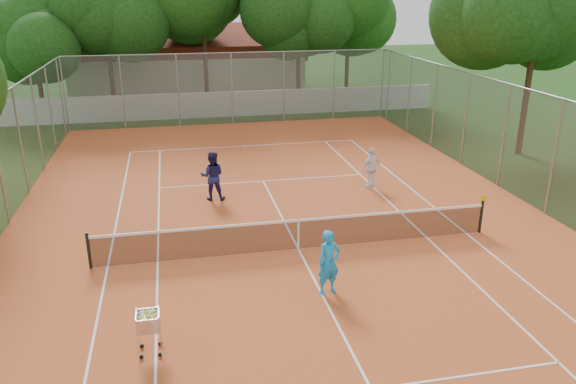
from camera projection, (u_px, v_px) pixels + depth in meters
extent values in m
plane|color=#16360E|center=(298.00, 249.00, 16.79)|extent=(120.00, 120.00, 0.00)
cube|color=#C05425|center=(298.00, 249.00, 16.79)|extent=(18.00, 34.00, 0.02)
cube|color=white|center=(298.00, 249.00, 16.79)|extent=(10.98, 23.78, 0.01)
cube|color=black|center=(298.00, 234.00, 16.62)|extent=(11.88, 0.10, 0.98)
cube|color=slate|center=(299.00, 187.00, 16.11)|extent=(18.00, 34.00, 4.00)
cube|color=silver|center=(229.00, 104.00, 34.01)|extent=(26.00, 0.30, 1.50)
cube|color=beige|center=(187.00, 61.00, 42.33)|extent=(16.40, 9.00, 4.40)
cube|color=#0F340D|center=(221.00, 28.00, 35.32)|extent=(29.00, 19.00, 10.00)
imported|color=#1991D7|center=(329.00, 263.00, 14.09)|extent=(0.71, 0.56, 1.71)
imported|color=#1E1B53|center=(212.00, 176.00, 20.43)|extent=(0.97, 0.81, 1.81)
imported|color=white|center=(371.00, 168.00, 21.72)|extent=(1.01, 0.74, 1.60)
cube|color=silver|center=(149.00, 332.00, 11.83)|extent=(0.53, 0.53, 1.06)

